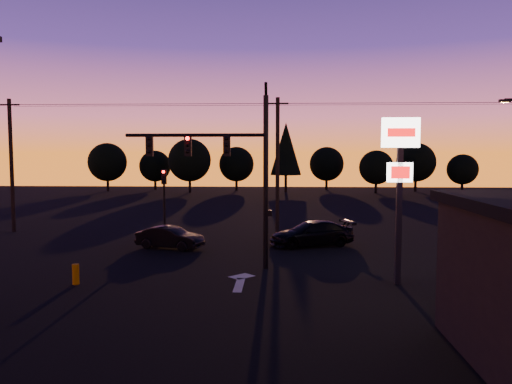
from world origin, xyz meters
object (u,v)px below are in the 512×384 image
at_px(traffic_signal_mast, 231,163).
at_px(car_right, 312,233).
at_px(car_mid, 170,237).
at_px(bollard, 76,274).
at_px(secondary_signal, 164,194).
at_px(pylon_sign, 400,165).

distance_m(traffic_signal_mast, car_right, 8.26).
bearing_deg(car_right, car_mid, -100.31).
bearing_deg(bollard, traffic_signal_mast, 27.60).
bearing_deg(secondary_signal, car_right, -10.66).
bearing_deg(bollard, secondary_signal, 83.53).
height_order(traffic_signal_mast, car_mid, traffic_signal_mast).
distance_m(secondary_signal, car_mid, 3.78).
bearing_deg(car_mid, car_right, -64.34).
height_order(pylon_sign, car_right, pylon_sign).
height_order(pylon_sign, car_mid, pylon_sign).
bearing_deg(traffic_signal_mast, car_right, 54.73).
xyz_separation_m(secondary_signal, bollard, (-1.21, -10.69, -2.44)).
xyz_separation_m(traffic_signal_mast, secondary_signal, (-4.90, 7.49, -2.07)).
xyz_separation_m(traffic_signal_mast, car_mid, (-3.93, 4.59, -4.31)).
xyz_separation_m(secondary_signal, car_right, (9.00, -1.69, -2.15)).
relative_size(bollard, car_mid, 0.22).
bearing_deg(pylon_sign, traffic_signal_mast, 160.64).
relative_size(bollard, car_right, 0.17).
distance_m(car_mid, car_right, 8.13).
height_order(car_mid, car_right, car_right).
bearing_deg(secondary_signal, car_mid, -71.54).
xyz_separation_m(traffic_signal_mast, pylon_sign, (7.10, -2.49, -0.02)).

